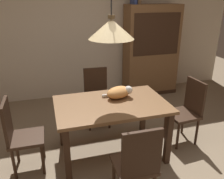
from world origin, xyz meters
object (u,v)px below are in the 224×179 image
object	(u,v)px
cat_sleeping	(119,92)
chair_left_side	(19,133)
hutch_bookcase	(151,52)
chair_right_side	(187,109)
chair_far_back	(97,94)
chair_near_front	(137,163)
dining_table	(111,110)
pendant_lamp	(111,29)

from	to	relation	value
cat_sleeping	chair_left_side	bearing A→B (deg)	-173.81
cat_sleeping	hutch_bookcase	bearing A→B (deg)	54.14
chair_right_side	hutch_bookcase	size ratio (longest dim) A/B	0.50
chair_right_side	cat_sleeping	size ratio (longest dim) A/B	2.29
chair_right_side	chair_left_side	bearing A→B (deg)	-179.88
chair_far_back	cat_sleeping	bearing A→B (deg)	-78.80
chair_right_side	chair_near_front	world-z (taller)	same
chair_right_side	chair_near_front	xyz separation A→B (m)	(-1.13, -0.88, 0.00)
dining_table	chair_left_side	bearing A→B (deg)	179.94
chair_right_side	hutch_bookcase	world-z (taller)	hutch_bookcase
chair_far_back	chair_left_side	bearing A→B (deg)	-142.26
dining_table	chair_right_side	xyz separation A→B (m)	(1.13, 0.01, -0.14)
pendant_lamp	hutch_bookcase	world-z (taller)	pendant_lamp
hutch_bookcase	cat_sleeping	bearing A→B (deg)	-125.86
chair_left_side	pendant_lamp	size ratio (longest dim) A/B	0.72
dining_table	chair_near_front	world-z (taller)	chair_near_front
chair_right_side	cat_sleeping	xyz separation A→B (m)	(-0.98, 0.13, 0.32)
chair_far_back	cat_sleeping	world-z (taller)	chair_far_back
pendant_lamp	chair_near_front	bearing A→B (deg)	-90.05
chair_far_back	chair_right_side	bearing A→B (deg)	-37.83
chair_left_side	hutch_bookcase	bearing A→B (deg)	36.52
chair_far_back	dining_table	bearing A→B (deg)	-90.30
chair_left_side	pendant_lamp	world-z (taller)	pendant_lamp
dining_table	pendant_lamp	xyz separation A→B (m)	(0.00, 0.00, 1.01)
hutch_bookcase	chair_right_side	bearing A→B (deg)	-98.50
chair_left_side	chair_far_back	distance (m)	1.43
chair_right_side	pendant_lamp	distance (m)	1.61
chair_near_front	hutch_bookcase	size ratio (longest dim) A/B	0.50
cat_sleeping	pendant_lamp	size ratio (longest dim) A/B	0.31
chair_far_back	pendant_lamp	distance (m)	1.45
dining_table	chair_left_side	distance (m)	1.14
dining_table	chair_far_back	size ratio (longest dim) A/B	1.51
chair_right_side	chair_left_side	world-z (taller)	same
chair_left_side	chair_far_back	world-z (taller)	same
dining_table	hutch_bookcase	distance (m)	2.36
chair_near_front	hutch_bookcase	distance (m)	3.12
chair_right_side	pendant_lamp	bearing A→B (deg)	-179.70
chair_right_side	chair_far_back	size ratio (longest dim) A/B	1.00
dining_table	pendant_lamp	bearing A→B (deg)	90.00
chair_left_side	chair_far_back	size ratio (longest dim) A/B	1.00
chair_far_back	cat_sleeping	xyz separation A→B (m)	(0.15, -0.74, 0.32)
dining_table	chair_right_side	bearing A→B (deg)	0.30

